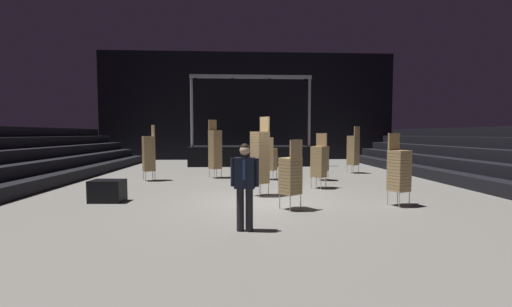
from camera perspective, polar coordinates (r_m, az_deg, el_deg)
ground_plane at (r=9.51m, az=1.29°, el=-8.58°), size 22.00×30.00×0.10m
arena_end_wall at (r=24.37m, az=-1.34°, el=8.37°), size 22.00×0.30×8.00m
stage_riser at (r=20.23m, az=-1.00°, el=-0.12°), size 7.42×3.01×5.37m
man_with_tie at (r=6.38m, az=-2.02°, el=-5.03°), size 0.57×0.28×1.75m
chair_stack_front_left at (r=8.26m, az=6.17°, el=-3.75°), size 0.62×0.62×1.79m
chair_stack_front_right at (r=13.56m, az=2.62°, el=-0.89°), size 0.60×0.60×1.79m
chair_stack_mid_left at (r=14.20m, az=-7.28°, el=0.82°), size 0.62×0.62×2.56m
chair_stack_mid_right at (r=11.62m, az=11.11°, el=-1.28°), size 0.62×0.62×1.96m
chair_stack_mid_centre at (r=13.95m, az=-18.50°, el=0.09°), size 0.60×0.60×2.31m
chair_stack_rear_left at (r=9.44m, az=24.04°, el=-2.62°), size 0.58×0.58×1.96m
chair_stack_rear_right at (r=13.64m, az=11.70°, el=-0.76°), size 0.61×0.61×1.88m
chair_stack_rear_centre at (r=9.99m, az=0.72°, el=-0.53°), size 0.62×0.62×2.48m
chair_stack_aisle_left at (r=16.52m, az=16.89°, el=0.63°), size 0.61×0.61×2.31m
equipment_road_case at (r=10.15m, az=-24.88°, el=-6.05°), size 0.93×0.65×0.63m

